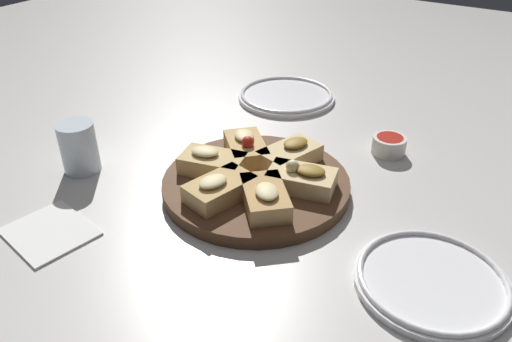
{
  "coord_description": "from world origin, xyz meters",
  "views": [
    {
      "loc": [
        0.37,
        -0.59,
        0.46
      ],
      "look_at": [
        0.0,
        0.0,
        0.04
      ],
      "focal_mm": 35.0,
      "sensor_mm": 36.0,
      "label": 1
    }
  ],
  "objects": [
    {
      "name": "ground_plane",
      "position": [
        0.0,
        0.0,
        0.0
      ],
      "size": [
        3.0,
        3.0,
        0.0
      ],
      "primitive_type": "plane",
      "color": "beige"
    },
    {
      "name": "serving_board",
      "position": [
        0.0,
        0.0,
        0.01
      ],
      "size": [
        0.31,
        0.31,
        0.02
      ],
      "primitive_type": "cylinder",
      "color": "#51331E",
      "rests_on": "ground_plane"
    },
    {
      "name": "focaccia_slice_0",
      "position": [
        0.02,
        0.08,
        0.04
      ],
      "size": [
        0.09,
        0.12,
        0.04
      ],
      "color": "#E5C689",
      "rests_on": "serving_board"
    },
    {
      "name": "focaccia_slice_1",
      "position": [
        -0.06,
        0.05,
        0.04
      ],
      "size": [
        0.12,
        0.12,
        0.05
      ],
      "color": "tan",
      "rests_on": "serving_board"
    },
    {
      "name": "focaccia_slice_2",
      "position": [
        -0.08,
        -0.02,
        0.04
      ],
      "size": [
        0.12,
        0.08,
        0.04
      ],
      "color": "#DBB775",
      "rests_on": "serving_board"
    },
    {
      "name": "focaccia_slice_3",
      "position": [
        -0.02,
        -0.08,
        0.04
      ],
      "size": [
        0.09,
        0.12,
        0.04
      ],
      "color": "tan",
      "rests_on": "serving_board"
    },
    {
      "name": "focaccia_slice_4",
      "position": [
        0.05,
        -0.06,
        0.04
      ],
      "size": [
        0.12,
        0.12,
        0.04
      ],
      "color": "tan",
      "rests_on": "serving_board"
    },
    {
      "name": "focaccia_slice_5",
      "position": [
        0.08,
        0.02,
        0.04
      ],
      "size": [
        0.12,
        0.08,
        0.05
      ],
      "color": "#E5C689",
      "rests_on": "serving_board"
    },
    {
      "name": "plate_left",
      "position": [
        -0.14,
        0.36,
        0.01
      ],
      "size": [
        0.22,
        0.22,
        0.02
      ],
      "color": "white",
      "rests_on": "ground_plane"
    },
    {
      "name": "plate_right",
      "position": [
        0.31,
        -0.07,
        0.01
      ],
      "size": [
        0.2,
        0.2,
        0.02
      ],
      "color": "white",
      "rests_on": "ground_plane"
    },
    {
      "name": "water_glass",
      "position": [
        -0.3,
        -0.11,
        0.04
      ],
      "size": [
        0.06,
        0.06,
        0.09
      ],
      "primitive_type": "cylinder",
      "color": "silver",
      "rests_on": "ground_plane"
    },
    {
      "name": "napkin_stack",
      "position": [
        -0.2,
        -0.26,
        0.0
      ],
      "size": [
        0.14,
        0.13,
        0.01
      ],
      "primitive_type": "cube",
      "rotation": [
        0.0,
        0.0,
        -0.19
      ],
      "color": "white",
      "rests_on": "ground_plane"
    },
    {
      "name": "dipping_bowl",
      "position": [
        0.14,
        0.24,
        0.02
      ],
      "size": [
        0.06,
        0.06,
        0.03
      ],
      "color": "silver",
      "rests_on": "ground_plane"
    }
  ]
}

